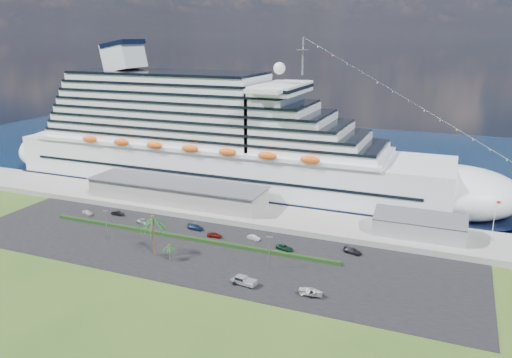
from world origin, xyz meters
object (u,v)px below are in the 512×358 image
at_px(parked_car_3, 195,227).
at_px(pickup_truck, 244,280).
at_px(cruise_ship, 218,143).
at_px(boat_trailer, 311,291).

distance_m(parked_car_3, pickup_truck, 36.72).
distance_m(cruise_ship, boat_trailer, 86.59).
height_order(pickup_truck, boat_trailer, pickup_truck).
bearing_deg(pickup_truck, cruise_ship, 120.70).
bearing_deg(pickup_truck, boat_trailer, 3.09).
height_order(parked_car_3, boat_trailer, boat_trailer).
xyz_separation_m(cruise_ship, parked_car_3, (12.79, -40.68, -15.84)).
relative_size(cruise_ship, pickup_truck, 31.62).
xyz_separation_m(parked_car_3, boat_trailer, (41.95, -24.61, 0.43)).
distance_m(cruise_ship, pickup_truck, 78.45).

